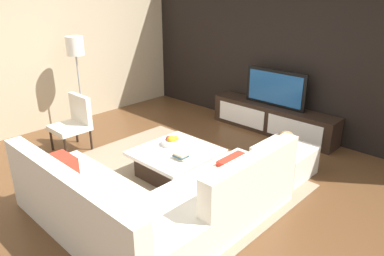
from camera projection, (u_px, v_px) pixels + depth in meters
name	position (u px, v px, depth m)	size (l,w,h in m)	color
ground_plane	(176.00, 180.00, 4.90)	(14.00, 14.00, 0.00)	brown
feature_wall_back	(288.00, 52.00, 6.20)	(6.40, 0.12, 2.80)	black
side_wall_left	(61.00, 48.00, 6.57)	(0.12, 5.20, 2.80)	#C6B28E
area_rug	(171.00, 178.00, 4.96)	(3.16, 2.43, 0.01)	gray
media_console	(273.00, 119.00, 6.42)	(2.33, 0.44, 0.50)	black
television	(275.00, 88.00, 6.21)	(1.15, 0.06, 0.64)	black
sectional_couch	(151.00, 202.00, 3.88)	(2.34, 2.38, 0.85)	silver
coffee_table	(176.00, 162.00, 4.95)	(0.99, 1.04, 0.38)	black
accent_chair_near	(74.00, 120.00, 5.70)	(0.53, 0.52, 0.87)	black
floor_lamp	(76.00, 53.00, 6.18)	(0.30, 0.30, 1.67)	#A5A5AA
ottoman	(284.00, 160.00, 5.02)	(0.70, 0.70, 0.40)	silver
fruit_bowl	(172.00, 141.00, 5.05)	(0.28, 0.28, 0.14)	silver
decorative_ball	(286.00, 139.00, 4.90)	(0.23, 0.23, 0.23)	#997247
book_stack	(181.00, 156.00, 4.65)	(0.19, 0.14, 0.08)	#CCB78C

